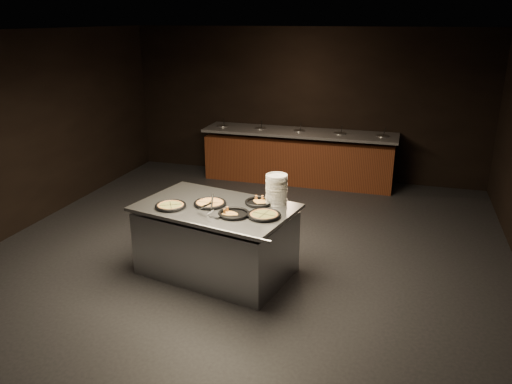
{
  "coord_description": "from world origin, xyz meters",
  "views": [
    {
      "loc": [
        1.92,
        -5.62,
        3.06
      ],
      "look_at": [
        0.13,
        0.3,
        0.88
      ],
      "focal_mm": 35.0,
      "sensor_mm": 36.0,
      "label": 1
    }
  ],
  "objects_px": {
    "plate_stack": "(277,189)",
    "pan_veggie_whole": "(171,206)",
    "pan_cheese_whole": "(210,203)",
    "serving_counter": "(216,241)"
  },
  "relations": [
    {
      "from": "plate_stack",
      "to": "pan_veggie_whole",
      "type": "xyz_separation_m",
      "value": [
        -1.19,
        -0.49,
        -0.16
      ]
    },
    {
      "from": "plate_stack",
      "to": "pan_cheese_whole",
      "type": "height_order",
      "value": "plate_stack"
    },
    {
      "from": "plate_stack",
      "to": "pan_veggie_whole",
      "type": "distance_m",
      "value": 1.3
    },
    {
      "from": "plate_stack",
      "to": "pan_cheese_whole",
      "type": "distance_m",
      "value": 0.83
    },
    {
      "from": "serving_counter",
      "to": "pan_cheese_whole",
      "type": "xyz_separation_m",
      "value": [
        -0.08,
        0.02,
        0.48
      ]
    },
    {
      "from": "plate_stack",
      "to": "pan_cheese_whole",
      "type": "bearing_deg",
      "value": -160.32
    },
    {
      "from": "serving_counter",
      "to": "pan_veggie_whole",
      "type": "bearing_deg",
      "value": -146.86
    },
    {
      "from": "pan_veggie_whole",
      "to": "pan_cheese_whole",
      "type": "xyz_separation_m",
      "value": [
        0.42,
        0.22,
        0.0
      ]
    },
    {
      "from": "serving_counter",
      "to": "pan_cheese_whole",
      "type": "height_order",
      "value": "pan_cheese_whole"
    },
    {
      "from": "pan_veggie_whole",
      "to": "pan_cheese_whole",
      "type": "relative_size",
      "value": 0.95
    }
  ]
}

